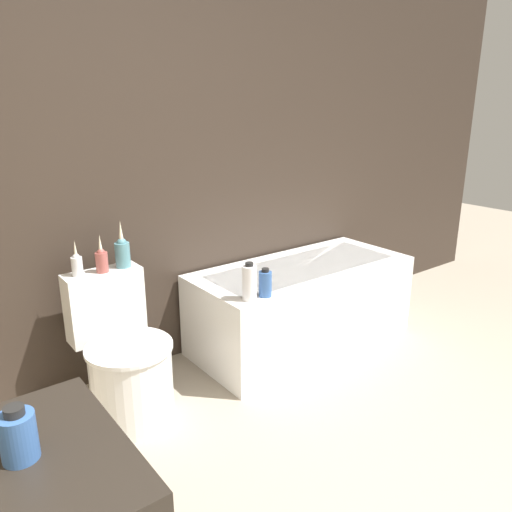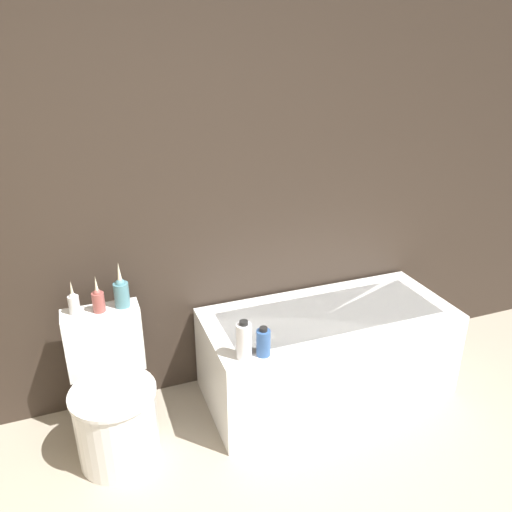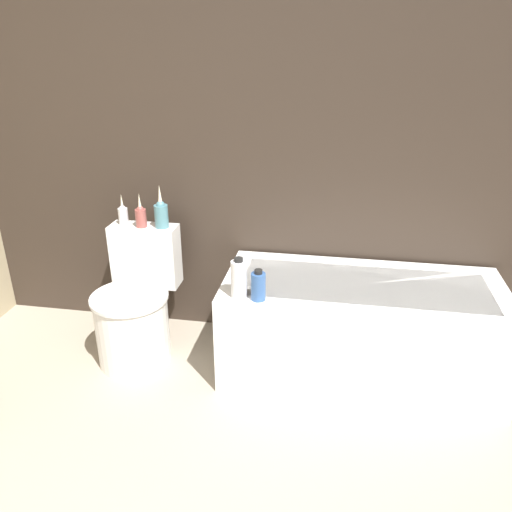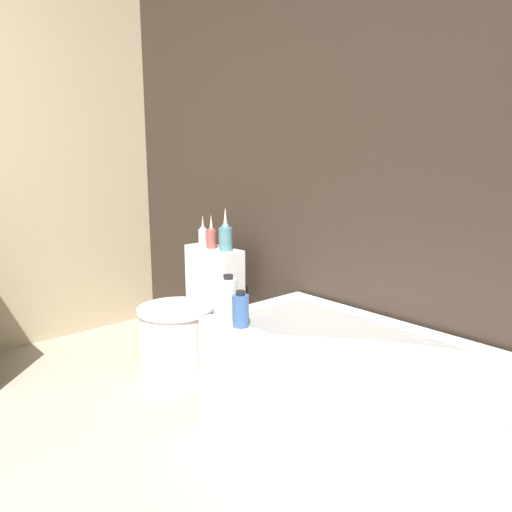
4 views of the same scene
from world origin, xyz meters
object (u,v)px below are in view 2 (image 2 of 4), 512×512
object	(u,v)px
toilet	(114,403)
vase_bronze	(121,292)
bathtub	(327,351)
shampoo_bottle_tall	(244,341)
vase_gold	(74,302)
vase_silver	(98,300)
shampoo_bottle_short	(263,342)

from	to	relation	value
toilet	vase_bronze	distance (m)	0.58
bathtub	shampoo_bottle_tall	size ratio (longest dim) A/B	6.97
toilet	shampoo_bottle_tall	size ratio (longest dim) A/B	3.44
bathtub	vase_bronze	world-z (taller)	vase_bronze
bathtub	vase_gold	bearing A→B (deg)	173.13
bathtub	toilet	size ratio (longest dim) A/B	2.02
toilet	vase_gold	size ratio (longest dim) A/B	3.97
vase_silver	vase_gold	bearing A→B (deg)	168.46
vase_bronze	shampoo_bottle_tall	bearing A→B (deg)	-37.21
vase_gold	vase_silver	xyz separation A→B (m)	(0.12, -0.02, 0.01)
toilet	vase_silver	size ratio (longest dim) A/B	3.67
toilet	vase_gold	world-z (taller)	vase_gold
vase_silver	shampoo_bottle_tall	bearing A→B (deg)	-31.00
bathtub	vase_bronze	bearing A→B (deg)	172.29
vase_gold	shampoo_bottle_tall	world-z (taller)	vase_gold
vase_silver	toilet	bearing A→B (deg)	-90.00
vase_silver	shampoo_bottle_tall	world-z (taller)	vase_silver
vase_gold	shampoo_bottle_tall	xyz separation A→B (m)	(0.77, -0.42, -0.15)
vase_silver	shampoo_bottle_tall	xyz separation A→B (m)	(0.65, -0.39, -0.16)
shampoo_bottle_short	vase_gold	bearing A→B (deg)	153.82
bathtub	vase_gold	xyz separation A→B (m)	(-1.39, 0.17, 0.52)
vase_gold	shampoo_bottle_short	world-z (taller)	vase_gold
vase_bronze	bathtub	bearing A→B (deg)	-7.71
vase_silver	bathtub	bearing A→B (deg)	-6.42
bathtub	shampoo_bottle_short	bearing A→B (deg)	-153.46
shampoo_bottle_tall	toilet	bearing A→B (deg)	163.50
bathtub	vase_silver	xyz separation A→B (m)	(-1.27, 0.14, 0.53)
toilet	shampoo_bottle_tall	world-z (taller)	shampoo_bottle_tall
bathtub	vase_silver	distance (m)	1.39
shampoo_bottle_tall	vase_bronze	bearing A→B (deg)	142.79
shampoo_bottle_short	vase_bronze	bearing A→B (deg)	146.63
shampoo_bottle_tall	shampoo_bottle_short	bearing A→B (deg)	-7.01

